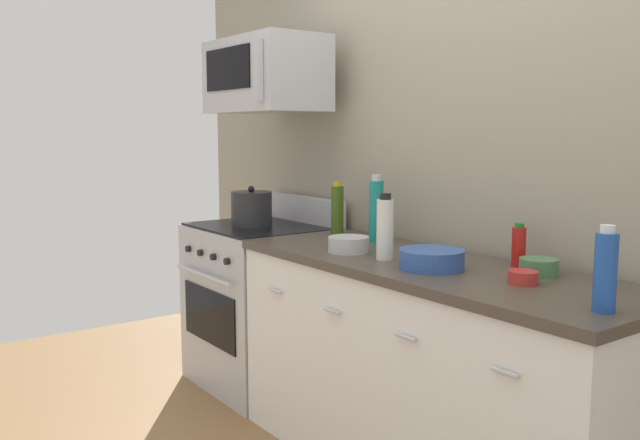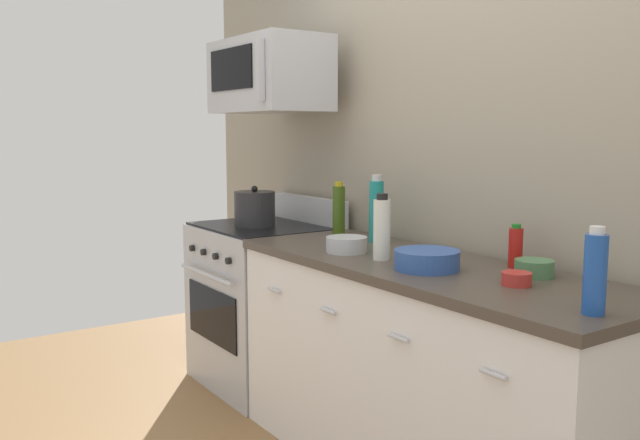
% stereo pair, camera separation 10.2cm
% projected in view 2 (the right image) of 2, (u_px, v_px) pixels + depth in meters
% --- Properties ---
extents(back_wall, '(4.98, 0.10, 2.70)m').
position_uv_depth(back_wall, '(497.00, 154.00, 2.89)').
color(back_wall, '#9E937F').
rests_on(back_wall, ground_plane).
extents(counter_unit, '(1.89, 0.66, 0.92)m').
position_uv_depth(counter_unit, '(422.00, 373.00, 2.78)').
color(counter_unit, white).
rests_on(counter_unit, ground_plane).
extents(range_oven, '(0.76, 0.69, 1.07)m').
position_uv_depth(range_oven, '(264.00, 303.00, 3.86)').
color(range_oven, '#B7BABF').
rests_on(range_oven, ground_plane).
extents(microwave, '(0.74, 0.44, 0.40)m').
position_uv_depth(microwave, '(269.00, 76.00, 3.72)').
color(microwave, '#B7BABF').
extents(bottle_olive_oil, '(0.06, 0.06, 0.27)m').
position_uv_depth(bottle_olive_oil, '(339.00, 209.00, 3.46)').
color(bottle_olive_oil, '#385114').
rests_on(bottle_olive_oil, countertop_slab).
extents(bottle_sparkling_teal, '(0.07, 0.07, 0.32)m').
position_uv_depth(bottle_sparkling_teal, '(376.00, 210.00, 3.21)').
color(bottle_sparkling_teal, '#197F7A').
rests_on(bottle_sparkling_teal, countertop_slab).
extents(bottle_hot_sauce_red, '(0.05, 0.05, 0.17)m').
position_uv_depth(bottle_hot_sauce_red, '(516.00, 247.00, 2.62)').
color(bottle_hot_sauce_red, '#B21914').
rests_on(bottle_hot_sauce_red, countertop_slab).
extents(bottle_vinegar_white, '(0.07, 0.07, 0.28)m').
position_uv_depth(bottle_vinegar_white, '(382.00, 228.00, 2.78)').
color(bottle_vinegar_white, silver).
rests_on(bottle_vinegar_white, countertop_slab).
extents(bottle_soda_blue, '(0.07, 0.07, 0.26)m').
position_uv_depth(bottle_soda_blue, '(595.00, 273.00, 1.95)').
color(bottle_soda_blue, '#1E4CA5').
rests_on(bottle_soda_blue, countertop_slab).
extents(bowl_steel_prep, '(0.18, 0.18, 0.07)m').
position_uv_depth(bowl_steel_prep, '(347.00, 244.00, 2.96)').
color(bowl_steel_prep, '#B2B5BA').
rests_on(bowl_steel_prep, countertop_slab).
extents(bowl_red_small, '(0.10, 0.10, 0.05)m').
position_uv_depth(bowl_red_small, '(517.00, 278.00, 2.33)').
color(bowl_red_small, '#B72D28').
rests_on(bowl_red_small, countertop_slab).
extents(bowl_blue_mixing, '(0.25, 0.25, 0.08)m').
position_uv_depth(bowl_blue_mixing, '(427.00, 259.00, 2.59)').
color(bowl_blue_mixing, '#2D519E').
rests_on(bowl_blue_mixing, countertop_slab).
extents(bowl_green_glaze, '(0.14, 0.14, 0.06)m').
position_uv_depth(bowl_green_glaze, '(534.00, 268.00, 2.47)').
color(bowl_green_glaze, '#477A4C').
rests_on(bowl_green_glaze, countertop_slab).
extents(stockpot, '(0.23, 0.23, 0.23)m').
position_uv_depth(stockpot, '(255.00, 209.00, 3.76)').
color(stockpot, '#262628').
rests_on(stockpot, range_oven).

